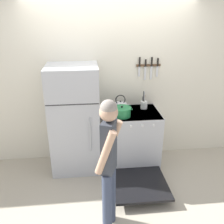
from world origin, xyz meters
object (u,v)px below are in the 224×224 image
utensil_jar (144,104)px  person (109,160)px  stove_range (132,140)px  dutch_oven_pot (122,112)px  tea_kettle (120,105)px  refrigerator (75,120)px

utensil_jar → person: size_ratio=0.18×
stove_range → utensil_jar: utensil_jar is taller
dutch_oven_pot → tea_kettle: 0.26m
stove_range → dutch_oven_pot: dutch_oven_pot is taller
tea_kettle → utensil_jar: 0.37m
refrigerator → person: 1.30m
stove_range → utensil_jar: (0.20, 0.17, 0.52)m
stove_range → person: (-0.48, -1.18, 0.44)m
refrigerator → stove_range: size_ratio=1.19×
utensil_jar → person: bearing=-116.6°
tea_kettle → person: 1.39m
refrigerator → tea_kettle: size_ratio=6.42×
refrigerator → stove_range: (0.88, -0.05, -0.37)m
tea_kettle → person: bearing=-102.8°
dutch_oven_pot → tea_kettle: bearing=86.9°
refrigerator → utensil_jar: size_ratio=5.84×
dutch_oven_pot → utensil_jar: 0.47m
tea_kettle → refrigerator: bearing=-170.9°
stove_range → person: person is taller
stove_range → tea_kettle: 0.58m
tea_kettle → utensil_jar: (0.37, 0.01, -0.00)m
stove_range → tea_kettle: tea_kettle is taller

